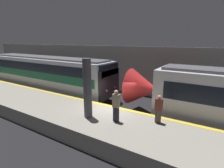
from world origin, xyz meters
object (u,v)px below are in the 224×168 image
(support_pillar_near, at_px, (87,89))
(train_boxy, at_px, (46,74))
(person_waiting, at_px, (116,105))
(person_walking, at_px, (159,108))

(support_pillar_near, xyz_separation_m, train_boxy, (-9.04, 4.26, -0.77))
(person_waiting, height_order, person_walking, person_waiting)
(person_waiting, distance_m, person_walking, 2.29)
(train_boxy, bearing_deg, person_waiting, -20.17)
(train_boxy, xyz_separation_m, person_waiting, (10.73, -3.94, 0.03))
(support_pillar_near, relative_size, person_walking, 2.19)
(person_waiting, bearing_deg, support_pillar_near, -169.27)
(train_boxy, relative_size, person_walking, 10.20)
(train_boxy, bearing_deg, person_walking, -12.68)
(support_pillar_near, bearing_deg, train_boxy, 154.73)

